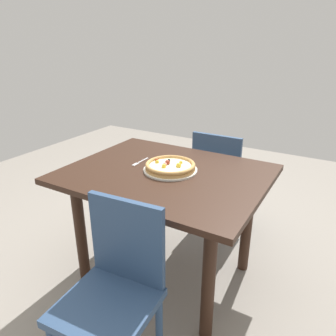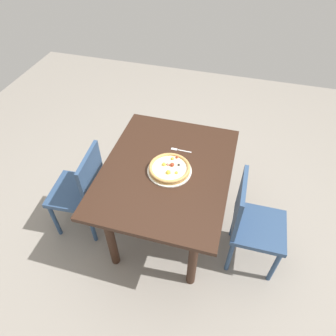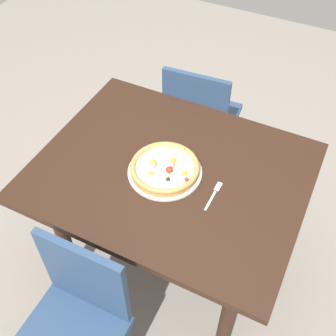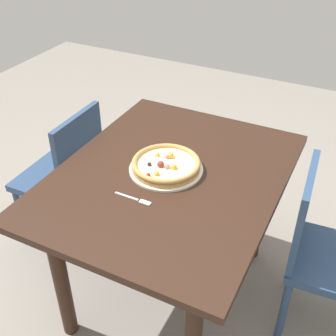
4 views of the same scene
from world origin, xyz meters
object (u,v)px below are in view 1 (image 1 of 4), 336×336
at_px(chair_far, 114,288).
at_px(fork, 139,162).
at_px(dining_table, 166,189).
at_px(plate, 170,170).
at_px(pizza, 170,166).
at_px(chair_near, 220,179).

distance_m(chair_far, fork, 0.87).
distance_m(dining_table, plate, 0.13).
height_order(dining_table, fork, fork).
distance_m(plate, pizza, 0.03).
relative_size(chair_near, fork, 5.25).
xyz_separation_m(dining_table, plate, (-0.02, -0.03, 0.12)).
xyz_separation_m(chair_near, plate, (0.08, 0.66, 0.30)).
height_order(plate, pizza, pizza).
bearing_deg(chair_far, plate, -84.55).
xyz_separation_m(chair_near, fork, (0.32, 0.65, 0.29)).
height_order(chair_far, pizza, chair_far).
relative_size(dining_table, plate, 3.62).
bearing_deg(pizza, plate, 146.18).
height_order(chair_near, fork, chair_near).
height_order(chair_far, plate, chair_far).
height_order(chair_far, fork, chair_far).
bearing_deg(plate, pizza, -33.82).
distance_m(dining_table, chair_near, 0.72).
relative_size(chair_far, plate, 2.62).
height_order(pizza, fork, pizza).
bearing_deg(chair_far, dining_table, -82.78).
relative_size(chair_near, plate, 2.62).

